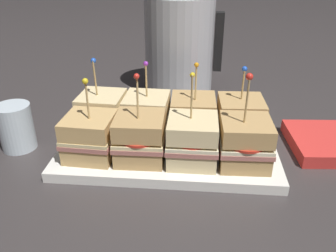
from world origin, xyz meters
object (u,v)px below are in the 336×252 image
(sandwich_front_center_right, at_px, (192,141))
(kettle_steel, at_px, (179,44))
(sandwich_front_far_left, at_px, (90,136))
(sandwich_back_center_left, at_px, (147,116))
(sandwich_back_far_right, at_px, (240,119))
(sandwich_front_center_left, at_px, (140,138))
(sandwich_front_far_right, at_px, (245,142))
(sandwich_back_center_right, at_px, (193,117))
(sandwich_back_far_left, at_px, (103,114))
(serving_platter, at_px, (168,150))
(drinking_glass, at_px, (17,126))
(napkin_stack, at_px, (329,142))

(sandwich_front_center_right, relative_size, kettle_steel, 0.58)
(sandwich_front_far_left, distance_m, sandwich_back_center_left, 0.12)
(sandwich_front_far_left, xyz_separation_m, kettle_steel, (0.13, 0.36, 0.07))
(sandwich_back_center_left, relative_size, sandwich_back_far_right, 1.04)
(sandwich_front_center_left, xyz_separation_m, sandwich_front_far_right, (0.17, -0.00, 0.00))
(sandwich_back_center_left, height_order, sandwich_back_center_right, sandwich_back_center_right)
(kettle_steel, bearing_deg, sandwich_back_far_right, -64.70)
(sandwich_front_center_left, height_order, sandwich_back_far_left, sandwich_front_center_left)
(sandwich_front_far_right, relative_size, sandwich_back_far_left, 1.07)
(serving_platter, xyz_separation_m, sandwich_back_far_right, (0.13, 0.04, 0.05))
(serving_platter, relative_size, sandwich_front_center_left, 2.55)
(serving_platter, height_order, sandwich_back_far_left, sandwich_back_far_left)
(sandwich_front_far_right, bearing_deg, sandwich_back_far_right, 89.89)
(serving_platter, distance_m, kettle_steel, 0.34)
(drinking_glass, bearing_deg, sandwich_back_far_left, 14.69)
(sandwich_front_center_right, xyz_separation_m, sandwich_front_far_right, (0.09, 0.00, 0.00))
(kettle_steel, bearing_deg, sandwich_front_far_left, -109.79)
(sandwich_back_far_left, distance_m, sandwich_back_far_right, 0.26)
(sandwich_front_center_right, bearing_deg, sandwich_back_center_left, 135.28)
(kettle_steel, xyz_separation_m, drinking_glass, (-0.28, -0.32, -0.08))
(sandwich_back_far_left, xyz_separation_m, sandwich_back_center_left, (0.09, -0.00, -0.00))
(serving_platter, relative_size, sandwich_back_center_right, 2.65)
(sandwich_front_center_left, height_order, drinking_glass, sandwich_front_center_left)
(sandwich_front_center_left, bearing_deg, sandwich_back_far_left, 134.62)
(sandwich_back_far_right, bearing_deg, sandwich_front_far_right, -90.11)
(sandwich_back_far_right, bearing_deg, sandwich_front_far_left, -161.78)
(sandwich_front_far_right, distance_m, napkin_stack, 0.20)
(sandwich_back_far_left, relative_size, sandwich_back_center_right, 1.01)
(sandwich_front_center_left, bearing_deg, sandwich_front_far_right, -0.04)
(serving_platter, height_order, sandwich_front_far_right, sandwich_front_far_right)
(serving_platter, relative_size, napkin_stack, 2.55)
(sandwich_front_far_right, bearing_deg, sandwich_back_far_left, 161.40)
(serving_platter, bearing_deg, sandwich_front_center_left, -134.46)
(sandwich_back_center_left, xyz_separation_m, napkin_stack, (0.35, 0.01, -0.05))
(napkin_stack, bearing_deg, sandwich_front_far_left, -167.92)
(sandwich_back_center_right, relative_size, drinking_glass, 1.69)
(sandwich_front_center_left, bearing_deg, sandwich_back_far_right, 26.40)
(kettle_steel, distance_m, drinking_glass, 0.43)
(sandwich_front_far_right, xyz_separation_m, drinking_glass, (-0.42, 0.05, -0.01))
(kettle_steel, bearing_deg, sandwich_back_far_left, -115.42)
(sandwich_front_far_left, bearing_deg, napkin_stack, 12.08)
(sandwich_back_far_left, distance_m, sandwich_back_center_left, 0.09)
(serving_platter, height_order, sandwich_back_center_right, sandwich_back_center_right)
(sandwich_front_far_left, distance_m, kettle_steel, 0.39)
(sandwich_front_center_left, height_order, sandwich_back_far_right, sandwich_front_center_left)
(sandwich_back_center_right, bearing_deg, sandwich_front_center_left, -135.15)
(sandwich_back_far_left, bearing_deg, napkin_stack, 0.77)
(sandwich_back_center_left, relative_size, sandwich_back_center_right, 0.99)
(serving_platter, xyz_separation_m, sandwich_front_center_right, (0.04, -0.05, 0.05))
(sandwich_front_far_right, height_order, drinking_glass, sandwich_front_far_right)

